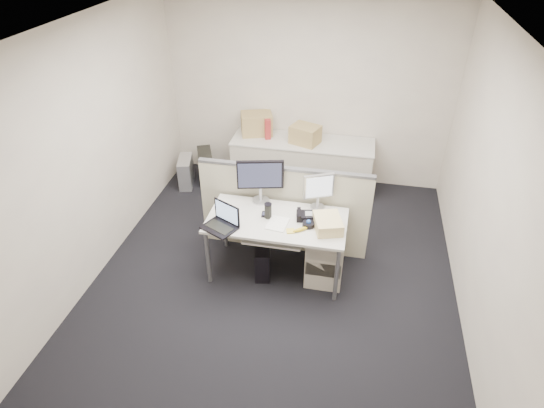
% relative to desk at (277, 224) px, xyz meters
% --- Properties ---
extents(floor, '(4.00, 4.50, 0.01)m').
position_rel_desk_xyz_m(floor, '(0.00, 0.00, -0.67)').
color(floor, black).
rests_on(floor, ground).
extents(ceiling, '(4.00, 4.50, 0.01)m').
position_rel_desk_xyz_m(ceiling, '(0.00, 0.00, 2.04)').
color(ceiling, white).
rests_on(ceiling, ground).
extents(wall_back, '(4.00, 0.02, 2.70)m').
position_rel_desk_xyz_m(wall_back, '(0.00, 2.25, 0.69)').
color(wall_back, beige).
rests_on(wall_back, ground).
extents(wall_front, '(4.00, 0.02, 2.70)m').
position_rel_desk_xyz_m(wall_front, '(0.00, -2.25, 0.69)').
color(wall_front, beige).
rests_on(wall_front, ground).
extents(wall_left, '(0.02, 4.50, 2.70)m').
position_rel_desk_xyz_m(wall_left, '(-2.00, 0.00, 0.69)').
color(wall_left, beige).
rests_on(wall_left, ground).
extents(wall_right, '(0.02, 4.50, 2.70)m').
position_rel_desk_xyz_m(wall_right, '(2.00, 0.00, 0.69)').
color(wall_right, beige).
rests_on(wall_right, ground).
extents(desk, '(1.50, 0.75, 0.73)m').
position_rel_desk_xyz_m(desk, '(0.00, 0.00, 0.00)').
color(desk, beige).
rests_on(desk, floor).
extents(keyboard_tray, '(0.62, 0.32, 0.02)m').
position_rel_desk_xyz_m(keyboard_tray, '(0.00, -0.18, -0.04)').
color(keyboard_tray, beige).
rests_on(keyboard_tray, desk).
extents(drawer_pedestal, '(0.40, 0.55, 0.65)m').
position_rel_desk_xyz_m(drawer_pedestal, '(0.55, 0.05, -0.34)').
color(drawer_pedestal, beige).
rests_on(drawer_pedestal, floor).
extents(cubicle_partition, '(2.00, 0.06, 1.10)m').
position_rel_desk_xyz_m(cubicle_partition, '(0.00, 0.45, -0.11)').
color(cubicle_partition, '#AFA78F').
rests_on(cubicle_partition, floor).
extents(back_counter, '(2.00, 0.60, 0.72)m').
position_rel_desk_xyz_m(back_counter, '(0.00, 1.93, -0.30)').
color(back_counter, beige).
rests_on(back_counter, floor).
extents(monitor_main, '(0.55, 0.31, 0.52)m').
position_rel_desk_xyz_m(monitor_main, '(-0.25, 0.32, 0.32)').
color(monitor_main, black).
rests_on(monitor_main, desk).
extents(monitor_small, '(0.38, 0.29, 0.41)m').
position_rel_desk_xyz_m(monitor_small, '(0.40, 0.32, 0.27)').
color(monitor_small, '#B7B7BC').
rests_on(monitor_small, desk).
extents(laptop, '(0.42, 0.38, 0.26)m').
position_rel_desk_xyz_m(laptop, '(-0.56, -0.28, 0.19)').
color(laptop, black).
rests_on(laptop, desk).
extents(trackball, '(0.17, 0.17, 0.05)m').
position_rel_desk_xyz_m(trackball, '(0.35, -0.05, 0.09)').
color(trackball, black).
rests_on(trackball, desk).
extents(desk_phone, '(0.22, 0.19, 0.06)m').
position_rel_desk_xyz_m(desk_phone, '(0.30, 0.08, 0.10)').
color(desk_phone, black).
rests_on(desk_phone, desk).
extents(paper_stack, '(0.23, 0.28, 0.01)m').
position_rel_desk_xyz_m(paper_stack, '(0.02, -0.08, 0.07)').
color(paper_stack, white).
rests_on(paper_stack, desk).
extents(sticky_pad, '(0.10, 0.10, 0.01)m').
position_rel_desk_xyz_m(sticky_pad, '(0.18, -0.18, 0.07)').
color(sticky_pad, yellow).
rests_on(sticky_pad, desk).
extents(travel_mug, '(0.08, 0.08, 0.16)m').
position_rel_desk_xyz_m(travel_mug, '(-0.10, 0.02, 0.15)').
color(travel_mug, black).
rests_on(travel_mug, desk).
extents(banana, '(0.17, 0.14, 0.04)m').
position_rel_desk_xyz_m(banana, '(0.28, -0.15, 0.08)').
color(banana, gold).
rests_on(banana, desk).
extents(cellphone, '(0.07, 0.11, 0.01)m').
position_rel_desk_xyz_m(cellphone, '(-0.15, 0.06, 0.07)').
color(cellphone, black).
rests_on(cellphone, desk).
extents(manila_folders, '(0.36, 0.41, 0.13)m').
position_rel_desk_xyz_m(manila_folders, '(0.55, -0.05, 0.13)').
color(manila_folders, '#E8C786').
rests_on(manila_folders, desk).
extents(keyboard, '(0.48, 0.31, 0.02)m').
position_rel_desk_xyz_m(keyboard, '(0.05, -0.14, -0.02)').
color(keyboard, black).
rests_on(keyboard, keyboard_tray).
extents(pc_tower_desk, '(0.23, 0.43, 0.38)m').
position_rel_desk_xyz_m(pc_tower_desk, '(-0.15, -0.05, -0.47)').
color(pc_tower_desk, black).
rests_on(pc_tower_desk, floor).
extents(pc_tower_spare_dark, '(0.38, 0.54, 0.47)m').
position_rel_desk_xyz_m(pc_tower_spare_dark, '(-1.45, 1.81, -0.43)').
color(pc_tower_spare_dark, black).
rests_on(pc_tower_spare_dark, floor).
extents(pc_tower_spare_silver, '(0.29, 0.49, 0.43)m').
position_rel_desk_xyz_m(pc_tower_spare_silver, '(-1.70, 1.63, -0.45)').
color(pc_tower_spare_silver, '#B7B7BC').
rests_on(pc_tower_spare_silver, floor).
extents(cardboard_box_left, '(0.52, 0.45, 0.33)m').
position_rel_desk_xyz_m(cardboard_box_left, '(-0.70, 2.05, 0.22)').
color(cardboard_box_left, tan).
rests_on(cardboard_box_left, back_counter).
extents(cardboard_box_right, '(0.46, 0.41, 0.27)m').
position_rel_desk_xyz_m(cardboard_box_right, '(0.04, 1.88, 0.19)').
color(cardboard_box_right, tan).
rests_on(cardboard_box_right, back_counter).
extents(red_binder, '(0.19, 0.34, 0.31)m').
position_rel_desk_xyz_m(red_binder, '(-0.55, 2.03, 0.21)').
color(red_binder, maroon).
rests_on(red_binder, back_counter).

